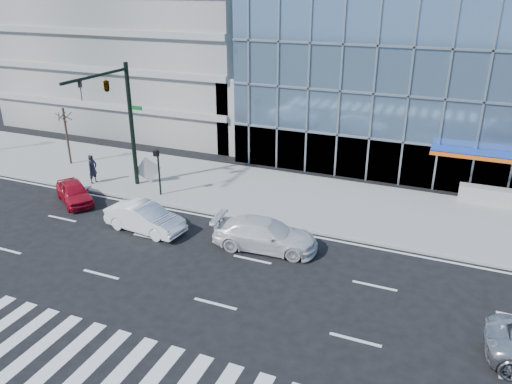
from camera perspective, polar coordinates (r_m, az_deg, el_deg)
ground at (r=24.82m, az=-0.43°, el=-7.73°), size 160.00×160.00×0.00m
sidewalk at (r=31.51m, az=5.31°, el=-0.77°), size 120.00×8.00×0.15m
parking_garage at (r=53.86m, az=-9.70°, el=19.66°), size 24.00×24.00×20.00m
ramp_block at (r=41.46m, az=1.76°, el=9.34°), size 6.00×8.00×6.00m
traffic_signal at (r=31.73m, az=-15.90°, el=10.20°), size 1.14×5.74×8.00m
ped_signal_post at (r=31.65m, az=-11.14°, el=3.02°), size 0.30×0.33×3.00m
street_tree_near at (r=38.92m, az=-21.10°, el=8.13°), size 1.10×1.10×4.23m
white_suv at (r=25.47m, az=1.07°, el=-4.88°), size 5.57×2.71×1.56m
white_sedan at (r=27.92m, az=-12.57°, el=-2.91°), size 4.76×2.08×1.52m
red_sedan at (r=32.80m, az=-20.08°, el=-0.02°), size 4.15×3.55×1.34m
pedestrian at (r=35.14m, az=-18.16°, el=2.52°), size 0.52×0.74×1.94m
tilted_panel at (r=34.18m, az=-12.24°, el=2.48°), size 1.68×0.82×1.82m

